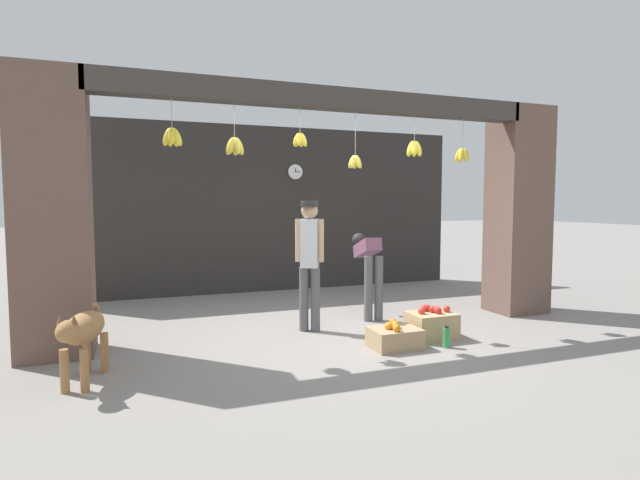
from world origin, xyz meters
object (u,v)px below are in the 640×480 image
worker_stooping (368,262)px  fruit_crate_apples (431,325)px  fruit_crate_oranges (395,337)px  wall_clock (295,172)px  water_bottle (446,337)px  shopkeeper (310,256)px  dog (83,332)px

worker_stooping → fruit_crate_apples: 1.36m
worker_stooping → fruit_crate_oranges: (-0.37, -1.41, -0.62)m
fruit_crate_oranges → worker_stooping: bearing=75.1°
worker_stooping → wall_clock: wall_clock is taller
fruit_crate_oranges → wall_clock: wall_clock is taller
fruit_crate_apples → water_bottle: fruit_crate_apples is taller
fruit_crate_oranges → wall_clock: bearing=88.4°
fruit_crate_oranges → fruit_crate_apples: fruit_crate_apples is taller
water_bottle → wall_clock: 4.42m
fruit_crate_apples → wall_clock: wall_clock is taller
shopkeeper → wall_clock: wall_clock is taller
worker_stooping → fruit_crate_oranges: bearing=-96.3°
worker_stooping → wall_clock: size_ratio=4.04×
wall_clock → shopkeeper: bearing=-104.5°
worker_stooping → water_bottle: worker_stooping is taller
fruit_crate_oranges → fruit_crate_apples: bearing=18.1°
worker_stooping → wall_clock: bearing=105.0°
water_bottle → fruit_crate_apples: bearing=81.6°
dog → shopkeeper: size_ratio=0.59×
fruit_crate_oranges → shopkeeper: bearing=122.0°
fruit_crate_apples → water_bottle: 0.38m
shopkeeper → worker_stooping: 1.09m
fruit_crate_oranges → wall_clock: 4.24m
fruit_crate_apples → wall_clock: (-0.47, 3.57, 1.91)m
shopkeeper → fruit_crate_apples: bearing=175.5°
dog → fruit_crate_apples: (3.56, 0.18, -0.29)m
wall_clock → worker_stooping: bearing=-83.6°
shopkeeper → fruit_crate_apples: 1.61m
dog → worker_stooping: 3.64m
shopkeeper → worker_stooping: size_ratio=1.41×
shopkeeper → fruit_crate_oranges: bearing=151.1°
shopkeeper → wall_clock: bearing=-75.4°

